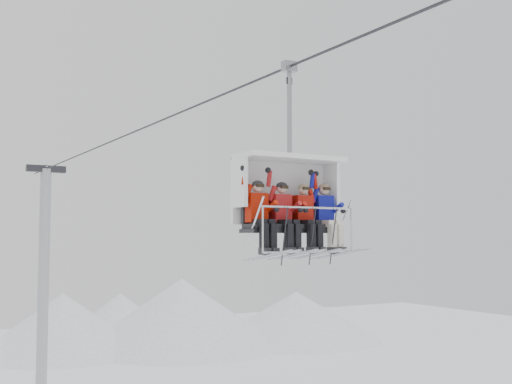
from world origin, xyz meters
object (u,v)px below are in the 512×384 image
skier_far_left (260,214)px  skier_center_left (284,214)px  skier_center_right (306,215)px  skier_far_right (326,215)px  chairlift_carrier (287,193)px  lift_tower_right (43,314)px

skier_far_left → skier_center_left: size_ratio=1.00×
skier_center_right → skier_far_right: 0.52m
chairlift_carrier → skier_center_left: size_ratio=2.36×
skier_far_left → lift_tower_right: bearing=88.0°
skier_center_right → skier_far_right: bearing=0.3°
lift_tower_right → chairlift_carrier: bearing=-90.0°
skier_far_left → skier_far_right: bearing=0.0°
lift_tower_right → skier_far_left: bearing=-92.0°
lift_tower_right → skier_center_right: bearing=-89.3°
skier_center_right → skier_far_left: bearing=179.9°
skier_far_left → skier_center_left: bearing=-0.1°
chairlift_carrier → skier_far_right: bearing=-20.9°
skier_center_left → skier_far_left: bearing=179.9°
chairlift_carrier → skier_center_right: bearing=-48.0°
lift_tower_right → skier_far_left: lift_tower_right is taller
chairlift_carrier → skier_far_right: chairlift_carrier is taller
skier_center_right → skier_center_left: bearing=179.9°
lift_tower_right → skier_center_right: (0.28, -23.58, 4.41)m
lift_tower_right → skier_center_right: size_ratio=7.99×
chairlift_carrier → skier_center_left: (-0.26, -0.31, -0.47)m
skier_far_left → skier_far_right: (1.62, 0.00, 0.00)m
skier_center_left → skier_far_right: 1.06m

